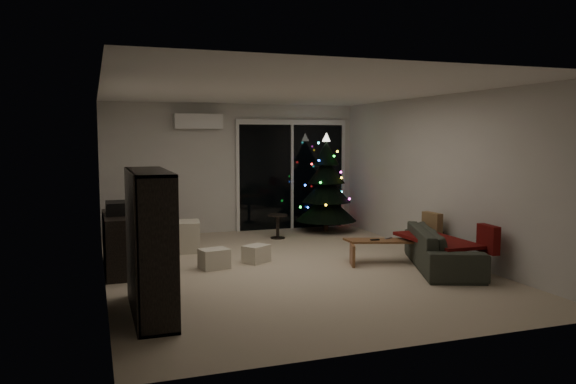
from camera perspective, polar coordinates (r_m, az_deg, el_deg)
name	(u,v)px	position (r m, az deg, el deg)	size (l,w,h in m)	color
room	(285,187)	(9.49, -0.34, 0.53)	(6.50, 7.51, 2.60)	beige
bookshelf	(132,244)	(6.03, -15.61, -5.10)	(0.38, 1.52, 1.52)	black
media_cabinet	(122,243)	(8.08, -16.47, -4.99)	(0.48, 1.29, 0.80)	black
stereo	(121,208)	(8.00, -16.57, -1.55)	(0.41, 0.48, 0.17)	black
armchair	(153,221)	(10.20, -13.53, -2.92)	(0.79, 0.81, 0.74)	brown
ottoman	(182,236)	(9.30, -10.67, -4.45)	(0.55, 0.55, 0.49)	beige
cardboard_box_a	(214,259)	(8.06, -7.50, -6.73)	(0.39, 0.30, 0.28)	beige
cardboard_box_b	(256,254)	(8.39, -3.24, -6.29)	(0.37, 0.27, 0.26)	beige
side_table	(278,226)	(10.31, -1.06, -3.51)	(0.36, 0.36, 0.44)	black
floor_lamp	(162,193)	(10.92, -12.67, -0.15)	(0.25, 0.25, 1.57)	black
sofa	(443,248)	(8.29, 15.44, -5.54)	(1.94, 0.76, 0.57)	#282A27
sofa_throw	(437,240)	(8.21, 14.89, -4.73)	(0.61, 1.40, 0.05)	maroon
cushion_a	(432,225)	(8.91, 14.43, -3.23)	(0.11, 0.37, 0.37)	olive
cushion_b	(488,239)	(7.88, 19.68, -4.53)	(0.11, 0.37, 0.37)	maroon
coffee_table	(384,251)	(8.47, 9.71, -5.95)	(1.09, 0.38, 0.34)	brown
remote_a	(375,240)	(8.36, 8.82, -4.81)	(0.14, 0.04, 0.02)	black
remote_b	(388,238)	(8.52, 10.15, -4.64)	(0.13, 0.04, 0.02)	slate
christmas_tree	(326,183)	(11.01, 3.90, 0.96)	(1.20, 1.20, 1.93)	black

